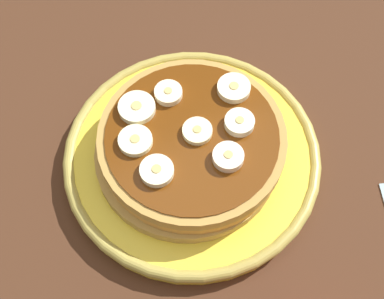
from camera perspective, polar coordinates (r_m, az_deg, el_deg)
ground_plane at (r=56.87cm, az=0.00°, el=-1.99°), size 140.00×140.00×3.00cm
plate at (r=54.57cm, az=0.00°, el=-0.79°), size 25.41×25.41×2.01cm
pancake_stack at (r=52.41cm, az=-0.16°, el=0.54°), size 18.48×18.40×3.83cm
banana_slice_0 at (r=50.41cm, az=0.81°, el=1.45°), size 2.79×2.79×0.82cm
banana_slice_1 at (r=51.15cm, az=4.93°, el=2.77°), size 2.81×2.81×1.06cm
banana_slice_2 at (r=52.91cm, az=-2.11°, el=5.97°), size 2.69×2.69×0.97cm
banana_slice_3 at (r=52.16cm, az=-5.73°, el=4.29°), size 3.52×3.52×0.91cm
banana_slice_4 at (r=50.37cm, az=-5.88°, el=0.88°), size 3.15×3.15×0.87cm
banana_slice_5 at (r=49.30cm, az=3.76°, el=-0.80°), size 2.85×2.85×1.07cm
banana_slice_6 at (r=48.73cm, az=-3.66°, el=-2.25°), size 3.06×3.06×0.96cm
banana_slice_7 at (r=53.26cm, az=4.34°, el=6.32°), size 3.21×3.21×0.95cm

